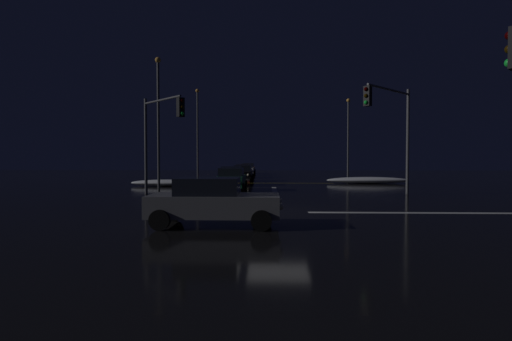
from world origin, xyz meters
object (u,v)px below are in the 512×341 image
sedan_orange (248,168)px  streetlamp_left_far (198,127)px  sedan_black (243,173)px  sedan_green (231,179)px  streetlamp_left_near (158,113)px  sedan_white (247,169)px  sedan_blue (232,176)px  traffic_signal_ne (392,119)px  streetlamp_right_far (348,132)px  sedan_red (243,171)px  traffic_signal_nw (160,127)px  sedan_gray_crossing (213,201)px

sedan_orange → streetlamp_left_far: size_ratio=0.42×
sedan_black → sedan_green: bearing=-90.1°
streetlamp_left_near → sedan_white: bearing=76.4°
sedan_orange → sedan_blue: bearing=-90.0°
traffic_signal_ne → streetlamp_right_far: 22.69m
streetlamp_left_far → sedan_red: bearing=-3.7°
traffic_signal_nw → streetlamp_left_far: 22.61m
sedan_green → sedan_black: size_ratio=1.00×
traffic_signal_ne → sedan_black: bearing=121.9°
streetlamp_right_far → sedan_white: bearing=151.9°
streetlamp_left_near → sedan_gray_crossing: bearing=-68.4°
sedan_green → sedan_red: (-0.36, 18.31, 0.00)m
sedan_red → sedan_gray_crossing: size_ratio=1.00×
sedan_blue → streetlamp_left_near: streetlamp_left_near is taller
sedan_orange → streetlamp_left_far: (-5.28, -13.03, 5.10)m
sedan_gray_crossing → streetlamp_left_near: 18.41m
sedan_orange → sedan_gray_crossing: same height
sedan_green → traffic_signal_ne: size_ratio=0.68×
sedan_orange → streetlamp_right_far: streetlamp_right_far is taller
sedan_green → sedan_white: 25.09m
sedan_gray_crossing → sedan_green: bearing=93.2°
sedan_blue → traffic_signal_nw: size_ratio=0.73×
sedan_black → traffic_signal_ne: bearing=-58.1°
traffic_signal_nw → streetlamp_left_far: size_ratio=0.57×
sedan_black → streetlamp_right_far: (11.73, 7.09, 4.47)m
sedan_green → traffic_signal_nw: traffic_signal_nw is taller
sedan_blue → traffic_signal_nw: (-3.30, -9.43, 3.29)m
sedan_green → streetlamp_right_far: (11.74, 18.65, 4.47)m
sedan_green → sedan_gray_crossing: bearing=-86.8°
streetlamp_right_far → sedan_gray_crossing: bearing=-108.6°
sedan_green → streetlamp_left_near: bearing=155.3°
sedan_black → sedan_orange: size_ratio=1.00×
sedan_blue → sedan_black: size_ratio=1.00×
sedan_white → streetlamp_left_near: (-5.44, -22.43, 4.83)m
streetlamp_left_near → sedan_orange: bearing=79.7°
sedan_red → streetlamp_right_far: 12.91m
sedan_gray_crossing → sedan_white: bearing=91.6°
traffic_signal_ne → streetlamp_right_far: size_ratio=0.70×
sedan_orange → traffic_signal_nw: 35.79m
sedan_orange → traffic_signal_ne: 37.21m
sedan_white → streetlamp_left_far: streetlamp_left_far is taller
traffic_signal_nw → streetlamp_right_far: size_ratio=0.65×
sedan_green → streetlamp_right_far: 22.49m
sedan_red → sedan_orange: same height
streetlamp_left_far → streetlamp_left_near: (0.00, -16.00, -0.27)m
sedan_blue → streetlamp_left_far: 14.94m
traffic_signal_nw → streetlamp_left_near: size_ratio=0.60×
traffic_signal_ne → traffic_signal_nw: 13.48m
sedan_white → traffic_signal_nw: size_ratio=0.73×
traffic_signal_nw → streetlamp_left_near: bearing=106.8°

